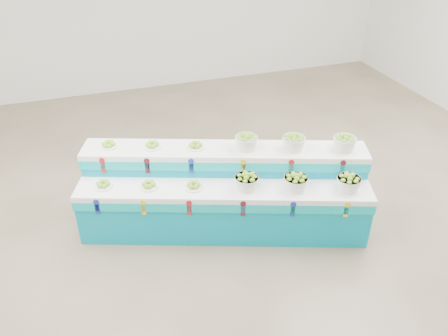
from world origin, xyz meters
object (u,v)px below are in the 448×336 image
(display_stand, at_px, (224,192))
(basket_upper_right, at_px, (344,142))
(plate_upper_mid, at_px, (152,145))
(basket_lower_left, at_px, (247,182))

(display_stand, xyz_separation_m, basket_upper_right, (1.47, -0.29, 0.61))
(plate_upper_mid, bearing_deg, basket_upper_right, -19.65)
(basket_lower_left, xyz_separation_m, plate_upper_mid, (-0.95, 0.81, 0.24))
(basket_upper_right, bearing_deg, display_stand, 168.87)
(plate_upper_mid, bearing_deg, basket_lower_left, -40.37)
(basket_lower_left, bearing_deg, plate_upper_mid, 139.63)
(basket_lower_left, bearing_deg, display_stand, 121.23)
(display_stand, distance_m, basket_lower_left, 0.47)
(basket_lower_left, bearing_deg, basket_upper_right, 0.53)
(display_stand, bearing_deg, basket_upper_right, 8.52)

